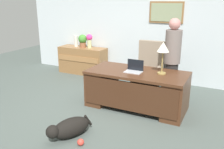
{
  "coord_description": "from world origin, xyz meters",
  "views": [
    {
      "loc": [
        2.11,
        -3.48,
        2.05
      ],
      "look_at": [
        0.23,
        0.3,
        0.75
      ],
      "focal_mm": 39.24,
      "sensor_mm": 36.0,
      "label": 1
    }
  ],
  "objects_px": {
    "laptop": "(134,69)",
    "vase_empty": "(76,41)",
    "desk": "(136,88)",
    "dog_lying": "(69,128)",
    "armchair": "(149,71)",
    "person_standing": "(172,60)",
    "dog_toy_ball": "(81,142)",
    "dog_toy_bone": "(55,132)",
    "desk_lamp": "(163,49)",
    "potted_plant": "(83,40)",
    "credenza": "(83,60)",
    "vase_with_flowers": "(89,40)"
  },
  "relations": [
    {
      "from": "laptop",
      "to": "armchair",
      "type": "bearing_deg",
      "value": 88.5
    },
    {
      "from": "vase_with_flowers",
      "to": "laptop",
      "type": "bearing_deg",
      "value": -38.62
    },
    {
      "from": "dog_toy_ball",
      "to": "dog_toy_bone",
      "type": "xyz_separation_m",
      "value": [
        -0.55,
        0.08,
        -0.03
      ]
    },
    {
      "from": "dog_lying",
      "to": "dog_toy_bone",
      "type": "height_order",
      "value": "dog_lying"
    },
    {
      "from": "desk_lamp",
      "to": "dog_toy_ball",
      "type": "xyz_separation_m",
      "value": [
        -0.7,
        -1.69,
        -1.15
      ]
    },
    {
      "from": "dog_toy_ball",
      "to": "dog_toy_bone",
      "type": "distance_m",
      "value": 0.56
    },
    {
      "from": "person_standing",
      "to": "vase_empty",
      "type": "height_order",
      "value": "person_standing"
    },
    {
      "from": "credenza",
      "to": "vase_empty",
      "type": "distance_m",
      "value": 0.57
    },
    {
      "from": "desk",
      "to": "dog_lying",
      "type": "relative_size",
      "value": 2.54
    },
    {
      "from": "vase_empty",
      "to": "dog_toy_bone",
      "type": "relative_size",
      "value": 1.75
    },
    {
      "from": "credenza",
      "to": "vase_with_flowers",
      "type": "distance_m",
      "value": 0.65
    },
    {
      "from": "vase_with_flowers",
      "to": "potted_plant",
      "type": "relative_size",
      "value": 1.07
    },
    {
      "from": "vase_empty",
      "to": "potted_plant",
      "type": "bearing_deg",
      "value": 0.0
    },
    {
      "from": "credenza",
      "to": "dog_toy_bone",
      "type": "bearing_deg",
      "value": -64.85
    },
    {
      "from": "dog_lying",
      "to": "laptop",
      "type": "relative_size",
      "value": 2.33
    },
    {
      "from": "armchair",
      "to": "dog_toy_ball",
      "type": "height_order",
      "value": "armchair"
    },
    {
      "from": "credenza",
      "to": "vase_with_flowers",
      "type": "bearing_deg",
      "value": 0.34
    },
    {
      "from": "dog_toy_ball",
      "to": "vase_with_flowers",
      "type": "bearing_deg",
      "value": 119.05
    },
    {
      "from": "armchair",
      "to": "person_standing",
      "type": "distance_m",
      "value": 0.69
    },
    {
      "from": "desk",
      "to": "person_standing",
      "type": "xyz_separation_m",
      "value": [
        0.51,
        0.64,
        0.48
      ]
    },
    {
      "from": "credenza",
      "to": "laptop",
      "type": "relative_size",
      "value": 4.31
    },
    {
      "from": "credenza",
      "to": "potted_plant",
      "type": "bearing_deg",
      "value": 4.28
    },
    {
      "from": "desk",
      "to": "vase_empty",
      "type": "relative_size",
      "value": 5.94
    },
    {
      "from": "credenza",
      "to": "armchair",
      "type": "height_order",
      "value": "armchair"
    },
    {
      "from": "potted_plant",
      "to": "laptop",
      "type": "bearing_deg",
      "value": -35.65
    },
    {
      "from": "desk",
      "to": "desk_lamp",
      "type": "height_order",
      "value": "desk_lamp"
    },
    {
      "from": "armchair",
      "to": "desk_lamp",
      "type": "relative_size",
      "value": 1.97
    },
    {
      "from": "armchair",
      "to": "vase_with_flowers",
      "type": "bearing_deg",
      "value": 160.94
    },
    {
      "from": "person_standing",
      "to": "vase_empty",
      "type": "relative_size",
      "value": 5.36
    },
    {
      "from": "person_standing",
      "to": "armchair",
      "type": "bearing_deg",
      "value": 157.48
    },
    {
      "from": "credenza",
      "to": "armchair",
      "type": "xyz_separation_m",
      "value": [
        2.2,
        -0.68,
        0.14
      ]
    },
    {
      "from": "armchair",
      "to": "dog_toy_ball",
      "type": "relative_size",
      "value": 11.51
    },
    {
      "from": "laptop",
      "to": "vase_with_flowers",
      "type": "bearing_deg",
      "value": 141.38
    },
    {
      "from": "potted_plant",
      "to": "dog_toy_bone",
      "type": "relative_size",
      "value": 1.97
    },
    {
      "from": "vase_empty",
      "to": "dog_lying",
      "type": "bearing_deg",
      "value": -57.76
    },
    {
      "from": "desk",
      "to": "dog_lying",
      "type": "height_order",
      "value": "desk"
    },
    {
      "from": "desk_lamp",
      "to": "dog_lying",
      "type": "bearing_deg",
      "value": -121.91
    },
    {
      "from": "laptop",
      "to": "dog_toy_bone",
      "type": "xyz_separation_m",
      "value": [
        -0.74,
        -1.5,
        -0.76
      ]
    },
    {
      "from": "dog_lying",
      "to": "vase_with_flowers",
      "type": "relative_size",
      "value": 1.94
    },
    {
      "from": "armchair",
      "to": "potted_plant",
      "type": "distance_m",
      "value": 2.32
    },
    {
      "from": "potted_plant",
      "to": "desk_lamp",
      "type": "bearing_deg",
      "value": -28.53
    },
    {
      "from": "desk_lamp",
      "to": "person_standing",
      "type": "bearing_deg",
      "value": 84.07
    },
    {
      "from": "dog_lying",
      "to": "vase_with_flowers",
      "type": "distance_m",
      "value": 3.45
    },
    {
      "from": "credenza",
      "to": "potted_plant",
      "type": "distance_m",
      "value": 0.57
    },
    {
      "from": "dog_toy_ball",
      "to": "potted_plant",
      "type": "bearing_deg",
      "value": 122.04
    },
    {
      "from": "desk_lamp",
      "to": "vase_empty",
      "type": "bearing_deg",
      "value": 153.37
    },
    {
      "from": "desk",
      "to": "credenza",
      "type": "relative_size",
      "value": 1.37
    },
    {
      "from": "vase_empty",
      "to": "dog_toy_bone",
      "type": "bearing_deg",
      "value": -61.79
    },
    {
      "from": "laptop",
      "to": "vase_empty",
      "type": "distance_m",
      "value": 2.84
    },
    {
      "from": "desk_lamp",
      "to": "potted_plant",
      "type": "xyz_separation_m",
      "value": [
        -2.66,
        1.45,
        -0.25
      ]
    }
  ]
}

